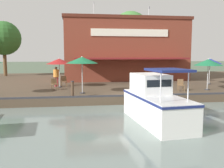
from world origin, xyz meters
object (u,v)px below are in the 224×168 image
Objects in this scene: patio_umbrella_by_entrance at (82,60)px; cafe_chair_far_corner_seat at (181,84)px; cafe_chair_facing_river at (64,81)px; motorboat_second_along at (152,102)px; tree_downstream_bank at (2,39)px; person_mid_patio at (56,74)px; waterfront_restaurant at (122,50)px; cafe_chair_under_first_umbrella at (54,83)px; patio_umbrella_near_quay_edge at (208,62)px; patio_umbrella_back_row at (210,61)px; mooring_post at (72,89)px; patio_umbrella_far_corner at (59,61)px; cafe_chair_beside_entrance at (143,84)px; tree_behind_restaurant at (130,31)px.

cafe_chair_far_corner_seat is (-0.21, 7.19, -1.79)m from patio_umbrella_by_entrance.
cafe_chair_facing_river is 10.77m from motorboat_second_along.
tree_downstream_bank is (-11.75, -7.99, 4.10)m from cafe_chair_facing_river.
cafe_chair_facing_river is 0.52× the size of person_mid_patio.
motorboat_second_along is at bearing 29.80° from patio_umbrella_by_entrance.
person_mid_patio is at bearing -42.83° from waterfront_restaurant.
patio_umbrella_near_quay_edge is at bearing 81.38° from cafe_chair_under_first_umbrella.
cafe_chair_far_corner_seat is 1.00× the size of cafe_chair_facing_river.
patio_umbrella_near_quay_edge is 0.35× the size of tree_downstream_bank.
patio_umbrella_back_row reaches higher than mooring_post.
cafe_chair_under_first_umbrella is at bearing -11.64° from patio_umbrella_far_corner.
cafe_chair_beside_entrance is (-0.55, -2.73, 0.00)m from cafe_chair_far_corner_seat.
patio_umbrella_near_quay_edge is at bearing 133.76° from motorboat_second_along.
cafe_chair_beside_entrance is 1.00× the size of cafe_chair_under_first_umbrella.
cafe_chair_facing_river is 6.81m from cafe_chair_beside_entrance.
patio_umbrella_back_row reaches higher than cafe_chair_far_corner_seat.
cafe_chair_beside_entrance is at bearing -7.78° from tree_behind_restaurant.
patio_umbrella_by_entrance is 1.08× the size of patio_umbrella_back_row.
waterfront_restaurant is 15.22× the size of cafe_chair_under_first_umbrella.
cafe_chair_beside_entrance is at bearing 113.14° from mooring_post.
cafe_chair_beside_entrance is at bearing -101.47° from cafe_chair_far_corner_seat.
patio_umbrella_far_corner is 1.25m from person_mid_patio.
motorboat_second_along is at bearing 28.50° from person_mid_patio.
cafe_chair_beside_entrance and cafe_chair_under_first_umbrella have the same top height.
patio_umbrella_near_quay_edge is 13.95m from tree_behind_restaurant.
waterfront_restaurant is at bearing -168.26° from cafe_chair_far_corner_seat.
patio_umbrella_by_entrance is 0.37× the size of tree_downstream_bank.
cafe_chair_far_corner_seat and cafe_chair_under_first_umbrella have the same top height.
cafe_chair_under_first_umbrella is 0.12× the size of tree_downstream_bank.
patio_umbrella_back_row is 2.76× the size of cafe_chair_facing_river.
mooring_post is (1.42, -0.65, -1.75)m from patio_umbrella_by_entrance.
patio_umbrella_back_row is 5.83m from cafe_chair_far_corner_seat.
tree_downstream_bank reaches higher than cafe_chair_under_first_umbrella.
patio_umbrella_back_row is 1.43× the size of person_mid_patio.
cafe_chair_facing_river is 1.00× the size of cafe_chair_beside_entrance.
person_mid_patio is 5.69m from mooring_post.
patio_umbrella_by_entrance is at bearing 19.07° from cafe_chair_facing_river.
cafe_chair_under_first_umbrella is (-1.89, -9.23, 0.00)m from cafe_chair_far_corner_seat.
patio_umbrella_by_entrance is (11.50, -4.84, -0.96)m from waterfront_restaurant.
person_mid_patio is (-4.07, -2.05, -1.25)m from patio_umbrella_by_entrance.
person_mid_patio is at bearing -179.83° from cafe_chair_under_first_umbrella.
cafe_chair_far_corner_seat is at bearing -85.89° from patio_umbrella_near_quay_edge.
cafe_chair_far_corner_seat is 1.00× the size of cafe_chair_beside_entrance.
cafe_chair_far_corner_seat is 23.23m from tree_downstream_bank.
cafe_chair_under_first_umbrella is 9.26m from motorboat_second_along.
tree_behind_restaurant is at bearing 155.35° from mooring_post.
mooring_post is at bearing -24.65° from tree_behind_restaurant.
tree_downstream_bank is at bearing -153.15° from mooring_post.
cafe_chair_far_corner_seat is at bearing 78.45° from cafe_chair_under_first_umbrella.
patio_umbrella_by_entrance is 3.43m from cafe_chair_under_first_umbrella.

